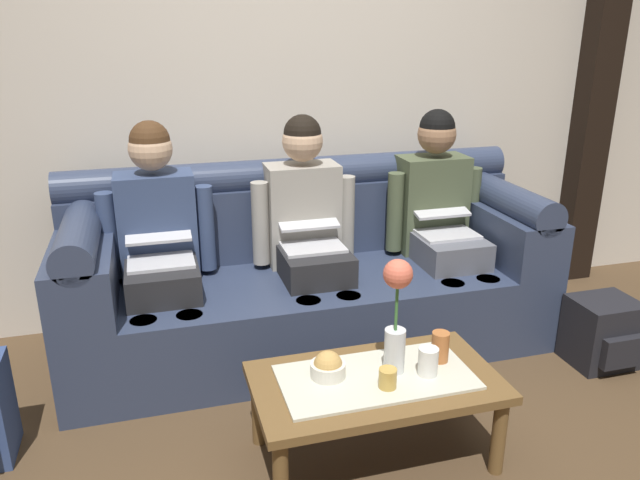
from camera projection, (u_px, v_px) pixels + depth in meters
The scene contains 14 objects.
ground_plane at pixel (386, 480), 2.35m from camera, with size 14.00×14.00×0.00m, color #4C3823.
back_wall_patterned at pixel (282, 62), 3.41m from camera, with size 6.00×0.12×2.90m, color beige.
timber_pillar at pixel (599, 58), 3.82m from camera, with size 0.20×0.20×2.90m, color black.
couch at pixel (308, 277), 3.29m from camera, with size 2.48×0.88×0.96m.
person_left at pixel (159, 239), 3.00m from camera, with size 0.56×0.67×1.22m.
person_middle at pixel (308, 226), 3.19m from camera, with size 0.56×0.67×1.22m.
person_right at pixel (440, 214), 3.39m from camera, with size 0.56×0.67×1.22m.
coffee_table at pixel (375, 388), 2.38m from camera, with size 0.95×0.53×0.37m.
flower_vase at pixel (396, 310), 2.31m from camera, with size 0.11×0.11×0.46m.
snack_bowl at pixel (328, 367), 2.35m from camera, with size 0.14×0.14×0.11m.
cup_near_left at pixel (428, 362), 2.35m from camera, with size 0.08×0.08×0.11m, color white.
cup_near_right at pixel (440, 347), 2.45m from camera, with size 0.07×0.07×0.12m, color #B26633.
cup_far_center at pixel (388, 378), 2.28m from camera, with size 0.07×0.07×0.08m, color gold.
backpack_right at pixel (602, 333), 3.11m from camera, with size 0.31×0.31×0.35m.
Camera 1 is at (-0.77, -1.77, 1.65)m, focal length 34.47 mm.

